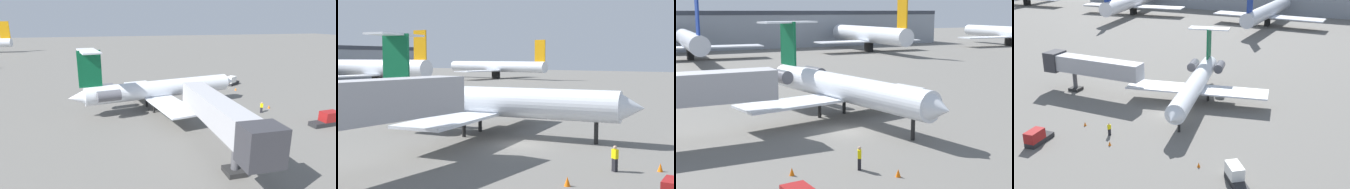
# 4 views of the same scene
# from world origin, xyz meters

# --- Properties ---
(ground_plane) EXTENTS (400.00, 400.00, 0.10)m
(ground_plane) POSITION_xyz_m (0.00, 0.00, -0.05)
(ground_plane) COLOR #66635E
(regional_jet) EXTENTS (21.98, 27.79, 9.70)m
(regional_jet) POSITION_xyz_m (1.72, 5.49, 3.29)
(regional_jet) COLOR silver
(regional_jet) RESTS_ON ground_plane
(ground_crew_marshaller) EXTENTS (0.42, 0.47, 1.69)m
(ground_crew_marshaller) POSITION_xyz_m (-4.08, -9.59, 0.86)
(ground_crew_marshaller) COLOR black
(ground_crew_marshaller) RESTS_ON ground_plane
(traffic_cone_mid) EXTENTS (0.36, 0.36, 0.55)m
(traffic_cone_mid) POSITION_xyz_m (-2.45, -12.01, 0.28)
(traffic_cone_mid) COLOR orange
(traffic_cone_mid) RESTS_ON ground_plane
(traffic_cone_far) EXTENTS (0.36, 0.36, 0.55)m
(traffic_cone_far) POSITION_xyz_m (-8.69, -8.53, 0.28)
(traffic_cone_far) COLOR orange
(traffic_cone_far) RESTS_ON ground_plane
(parked_airliner_east_mid) EXTENTS (29.88, 35.56, 13.79)m
(parked_airliner_east_mid) POSITION_xyz_m (43.92, 72.25, 4.49)
(parked_airliner_east_mid) COLOR silver
(parked_airliner_east_mid) RESTS_ON ground_plane
(parked_airliner_east_end) EXTENTS (35.22, 41.64, 13.02)m
(parked_airliner_east_end) POSITION_xyz_m (93.98, 70.26, 4.10)
(parked_airliner_east_end) COLOR silver
(parked_airliner_east_end) RESTS_ON ground_plane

